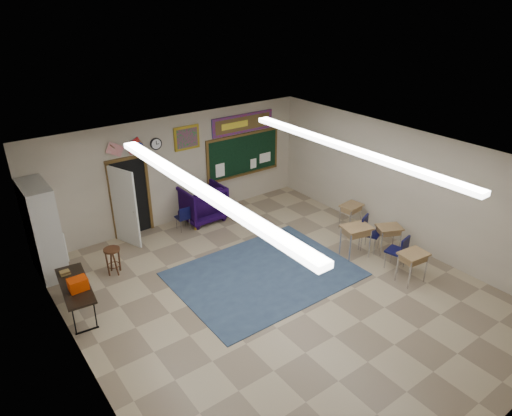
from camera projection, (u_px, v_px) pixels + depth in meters
floor at (279, 294)px, 9.86m from camera, size 9.00×9.00×0.00m
back_wall at (177, 170)px, 12.48m from camera, size 8.00×0.04×3.00m
front_wall at (499, 367)px, 5.95m from camera, size 8.00×0.04×3.00m
left_wall at (81, 307)px, 7.07m from camera, size 0.04×9.00×3.00m
right_wall at (405, 188)px, 11.36m from camera, size 0.04×9.00×3.00m
ceiling at (283, 163)px, 8.57m from camera, size 8.00×9.00×0.04m
area_rug at (264, 274)px, 10.54m from camera, size 4.00×3.00×0.02m
fluorescent_strips at (283, 166)px, 8.59m from camera, size 3.86×6.00×0.10m
doorway at (129, 200)px, 11.76m from camera, size 1.10×0.89×2.16m
chalkboard at (243, 156)px, 13.65m from camera, size 2.55×0.14×1.30m
bulletin_board at (243, 123)px, 13.22m from camera, size 2.10×0.05×0.55m
framed_art_print at (187, 138)px, 12.27m from camera, size 0.75×0.05×0.65m
wall_clock at (156, 144)px, 11.79m from camera, size 0.32×0.05×0.32m
wall_flags at (124, 145)px, 11.26m from camera, size 1.16×0.06×0.70m
storage_cabinet at (43, 230)px, 10.19m from camera, size 0.59×1.25×2.20m
wingback_armchair at (201, 202)px, 12.88m from camera, size 1.14×1.17×1.05m
student_chair_reading at (183, 218)px, 12.37m from camera, size 0.36×0.36×0.71m
student_chair_desk_a at (396, 252)px, 10.62m from camera, size 0.52×0.52×0.87m
student_chair_desk_b at (371, 234)px, 11.36m from camera, size 0.59×0.59×0.90m
student_desk_front_left at (355, 240)px, 11.09m from camera, size 0.78×0.65×0.82m
student_desk_front_right at (351, 215)px, 12.45m from camera, size 0.63×0.51×0.70m
student_desk_back_left at (412, 266)px, 10.13m from camera, size 0.66×0.52×0.74m
student_desk_back_right at (388, 238)px, 11.30m from camera, size 0.72×0.66×0.71m
folding_table at (77, 297)px, 9.18m from camera, size 0.70×1.64×0.90m
wooden_stool at (113, 261)px, 10.46m from camera, size 0.37×0.37×0.65m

